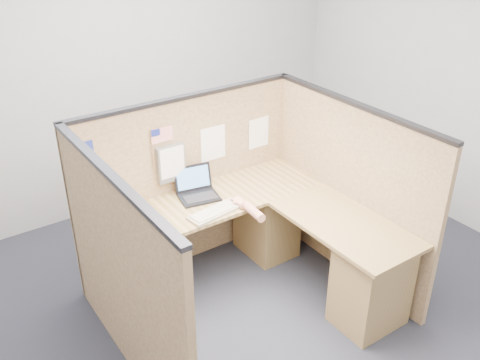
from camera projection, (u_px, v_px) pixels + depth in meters
floor at (257, 316)px, 4.19m from camera, size 5.00×5.00×0.00m
wall_back at (121, 73)px, 5.16m from camera, size 5.00×0.00×5.00m
cubicle_partitions at (226, 209)px, 4.14m from camera, size 2.06×1.83×1.53m
l_desk at (255, 250)px, 4.30m from camera, size 1.95×1.75×0.73m
laptop at (195, 189)px, 4.38m from camera, size 0.35×0.35×0.23m
keyboard at (216, 212)px, 4.15m from camera, size 0.48×0.22×0.03m
mouse at (238, 203)px, 4.25m from camera, size 0.11×0.08×0.04m
hand_forearm at (249, 208)px, 4.16m from camera, size 0.10×0.37×0.08m
blue_poster at (82, 159)px, 3.87m from camera, size 0.19×0.02×0.25m
american_flag at (160, 137)px, 4.16m from camera, size 0.19×0.01×0.33m
file_holder at (171, 163)px, 4.31m from camera, size 0.24×0.05×0.31m
paper_left at (213, 143)px, 4.51m from camera, size 0.24×0.01×0.30m
paper_right at (259, 133)px, 4.76m from camera, size 0.22×0.01×0.28m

